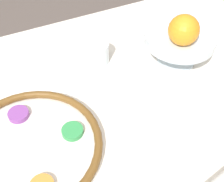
{
  "coord_description": "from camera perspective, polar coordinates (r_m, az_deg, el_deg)",
  "views": [
    {
      "loc": [
        -0.2,
        -0.42,
        1.41
      ],
      "look_at": [
        0.04,
        0.1,
        0.8
      ],
      "focal_mm": 50.0,
      "sensor_mm": 36.0,
      "label": 1
    }
  ],
  "objects": [
    {
      "name": "seder_plate",
      "position": [
        0.78,
        -14.87,
        -9.93
      ],
      "size": [
        0.35,
        0.35,
        0.03
      ],
      "color": "silver",
      "rests_on": "dining_table"
    },
    {
      "name": "cup_near",
      "position": [
        0.95,
        -2.72,
        7.02
      ],
      "size": [
        0.07,
        0.07,
        0.07
      ],
      "color": "silver",
      "rests_on": "dining_table"
    },
    {
      "name": "orange_fruit",
      "position": [
        0.86,
        12.99,
        10.82
      ],
      "size": [
        0.08,
        0.08,
        0.08
      ],
      "color": "orange",
      "rests_on": "fruit_stand"
    },
    {
      "name": "fruit_stand",
      "position": [
        0.94,
        12.29,
        9.28
      ],
      "size": [
        0.21,
        0.21,
        0.11
      ],
      "color": "silver",
      "rests_on": "dining_table"
    }
  ]
}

